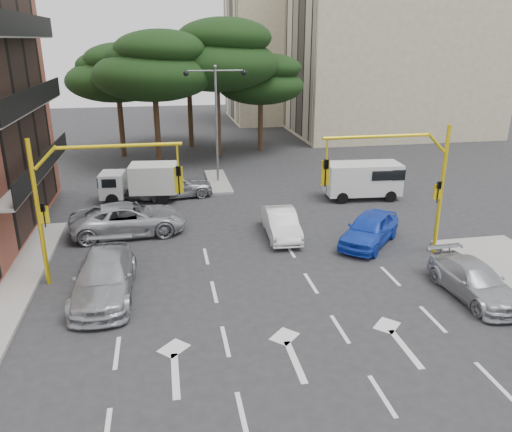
# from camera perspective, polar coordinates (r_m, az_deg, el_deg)

# --- Properties ---
(ground) EXTENTS (120.00, 120.00, 0.00)m
(ground) POSITION_cam_1_polar(r_m,az_deg,el_deg) (20.38, 0.84, -8.17)
(ground) COLOR #28282B
(ground) RESTS_ON ground
(median_strip) EXTENTS (1.40, 6.00, 0.15)m
(median_strip) POSITION_cam_1_polar(r_m,az_deg,el_deg) (35.15, -4.36, 3.97)
(median_strip) COLOR gray
(median_strip) RESTS_ON ground
(apartment_beige_near) EXTENTS (20.20, 12.15, 18.70)m
(apartment_beige_near) POSITION_cam_1_polar(r_m,az_deg,el_deg) (54.99, 15.58, 18.75)
(apartment_beige_near) COLOR tan
(apartment_beige_near) RESTS_ON ground
(apartment_beige_far) EXTENTS (16.20, 12.15, 16.70)m
(apartment_beige_far) POSITION_cam_1_polar(r_m,az_deg,el_deg) (63.87, 4.62, 18.48)
(apartment_beige_far) COLOR tan
(apartment_beige_far) RESTS_ON ground
(pine_left_near) EXTENTS (9.15, 9.15, 10.23)m
(pine_left_near) POSITION_cam_1_polar(r_m,az_deg,el_deg) (39.68, -11.59, 16.47)
(pine_left_near) COLOR #382616
(pine_left_near) RESTS_ON ground
(pine_center) EXTENTS (9.98, 9.98, 11.16)m
(pine_center) POSITION_cam_1_polar(r_m,az_deg,el_deg) (41.91, -4.45, 17.88)
(pine_center) COLOR #382616
(pine_center) RESTS_ON ground
(pine_left_far) EXTENTS (8.32, 8.32, 9.30)m
(pine_left_far) POSITION_cam_1_polar(r_m,az_deg,el_deg) (43.83, -15.56, 15.51)
(pine_left_far) COLOR #382616
(pine_left_far) RESTS_ON ground
(pine_right) EXTENTS (7.49, 7.49, 8.37)m
(pine_right) POSITION_cam_1_polar(r_m,az_deg,el_deg) (44.61, 0.62, 15.36)
(pine_right) COLOR #382616
(pine_right) RESTS_ON ground
(pine_back) EXTENTS (9.15, 9.15, 10.23)m
(pine_back) POSITION_cam_1_polar(r_m,az_deg,el_deg) (46.74, -7.70, 17.09)
(pine_back) COLOR #382616
(pine_back) RESTS_ON ground
(signal_mast_right) EXTENTS (5.79, 0.37, 6.00)m
(signal_mast_right) POSITION_cam_1_polar(r_m,az_deg,el_deg) (22.96, 16.80, 4.60)
(signal_mast_right) COLOR yellow
(signal_mast_right) RESTS_ON ground
(signal_mast_left) EXTENTS (5.79, 0.37, 6.00)m
(signal_mast_left) POSITION_cam_1_polar(r_m,az_deg,el_deg) (20.69, -19.09, 2.76)
(signal_mast_left) COLOR yellow
(signal_mast_left) RESTS_ON ground
(street_lamp_center) EXTENTS (4.16, 0.36, 7.77)m
(street_lamp_center) POSITION_cam_1_polar(r_m,az_deg,el_deg) (34.11, -4.59, 12.67)
(street_lamp_center) COLOR slate
(street_lamp_center) RESTS_ON median_strip
(car_white_hatch) EXTENTS (1.68, 4.28, 1.39)m
(car_white_hatch) POSITION_cam_1_polar(r_m,az_deg,el_deg) (25.22, 2.90, -0.86)
(car_white_hatch) COLOR silver
(car_white_hatch) RESTS_ON ground
(car_blue_compact) EXTENTS (4.41, 4.60, 1.55)m
(car_blue_compact) POSITION_cam_1_polar(r_m,az_deg,el_deg) (24.88, 12.86, -1.44)
(car_blue_compact) COLOR blue
(car_blue_compact) RESTS_ON ground
(car_silver_wagon) EXTENTS (2.34, 5.50, 1.58)m
(car_silver_wagon) POSITION_cam_1_polar(r_m,az_deg,el_deg) (20.29, -16.96, -6.73)
(car_silver_wagon) COLOR #9C9FA3
(car_silver_wagon) RESTS_ON ground
(car_silver_cross_a) EXTENTS (6.01, 3.17, 1.61)m
(car_silver_cross_a) POSITION_cam_1_polar(r_m,az_deg,el_deg) (26.31, -14.31, -0.33)
(car_silver_cross_a) COLOR #A7A8AF
(car_silver_cross_a) RESTS_ON ground
(car_silver_cross_b) EXTENTS (4.92, 2.59, 1.60)m
(car_silver_cross_b) POSITION_cam_1_polar(r_m,az_deg,el_deg) (31.88, -9.28, 3.49)
(car_silver_cross_b) COLOR gray
(car_silver_cross_b) RESTS_ON ground
(car_silver_parked) EXTENTS (2.04, 4.62, 1.32)m
(car_silver_parked) POSITION_cam_1_polar(r_m,az_deg,el_deg) (21.21, 23.67, -6.79)
(car_silver_parked) COLOR #A6A7AE
(car_silver_parked) RESTS_ON ground
(van_white) EXTENTS (4.72, 2.40, 2.29)m
(van_white) POSITION_cam_1_polar(r_m,az_deg,el_deg) (31.96, 12.08, 3.99)
(van_white) COLOR silver
(van_white) RESTS_ON ground
(box_truck_a) EXTENTS (4.90, 2.48, 2.32)m
(box_truck_a) POSITION_cam_1_polar(r_m,az_deg,el_deg) (31.48, -13.09, 3.71)
(box_truck_a) COLOR silver
(box_truck_a) RESTS_ON ground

